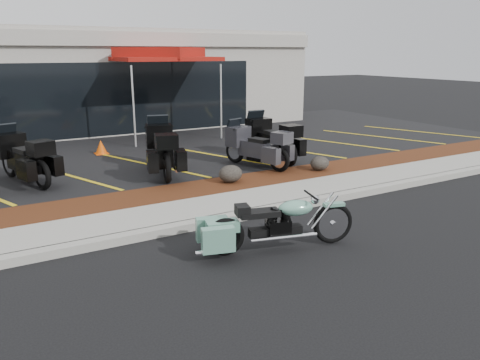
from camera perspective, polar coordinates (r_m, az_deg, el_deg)
ground at (r=8.30m, az=1.78°, el=-6.93°), size 90.00×90.00×0.00m
curb at (r=9.01m, az=-1.22°, el=-4.60°), size 24.00×0.25×0.15m
sidewalk at (r=9.59m, az=-3.22°, el=-3.36°), size 24.00×1.20×0.15m
mulch_bed at (r=10.63m, az=-6.12°, el=-1.52°), size 24.00×1.20×0.16m
upper_lot at (r=15.59m, az=-14.18°, el=3.51°), size 26.00×9.60×0.15m
dealership_building at (r=21.43m, az=-19.25°, el=11.45°), size 18.00×8.16×4.00m
boulder_mid at (r=11.06m, az=-1.17°, el=0.77°), size 0.58×0.48×0.41m
boulder_right at (r=12.38m, az=9.69°, el=2.03°), size 0.52×0.43×0.37m
hero_cruiser at (r=8.01m, az=11.29°, el=-4.51°), size 2.73×1.32×0.93m
touring_black_front at (r=12.77m, az=-26.42°, el=3.22°), size 1.57×2.45×1.34m
touring_black_mid at (r=12.74m, az=-9.88°, el=4.73°), size 1.48×2.56×1.40m
touring_grey at (r=12.98m, az=-0.64°, el=4.79°), size 1.44×2.28×1.24m
touring_black_rear at (r=13.97m, az=1.96°, el=5.77°), size 0.89×2.32×1.35m
traffic_cone at (r=14.83m, az=-16.59°, el=3.88°), size 0.46×0.46×0.42m
popup_canopy at (r=17.45m, az=-9.64°, el=14.72°), size 4.04×4.04×3.16m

